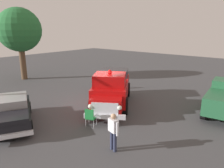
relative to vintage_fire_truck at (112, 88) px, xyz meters
The scene contains 8 objects.
ground_plane 1.35m from the vintage_fire_truck, 138.63° to the left, with size 60.00×60.00×0.00m, color #424244.
vintage_fire_truck is the anchor object (origin of this frame).
classic_hot_rod 6.13m from the vintage_fire_truck, 159.54° to the left, with size 3.69×4.72×1.46m.
lawn_chair_near_truck 3.80m from the vintage_fire_truck, 51.10° to the left, with size 0.69×0.69×1.02m.
lawn_chair_by_car 3.57m from the vintage_fire_truck, 159.01° to the right, with size 0.65×0.65×1.02m.
spectator_seated 3.66m from the vintage_fire_truck, 51.19° to the left, with size 0.63×0.65×1.29m.
spectator_standing 5.55m from the vintage_fire_truck, 139.73° to the right, with size 0.36×0.64×1.68m.
oak_tree_left 12.20m from the vintage_fire_truck, 89.52° to the left, with size 4.21×4.21×7.00m.
Camera 1 is at (-9.92, -8.99, 5.03)m, focal length 33.69 mm.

